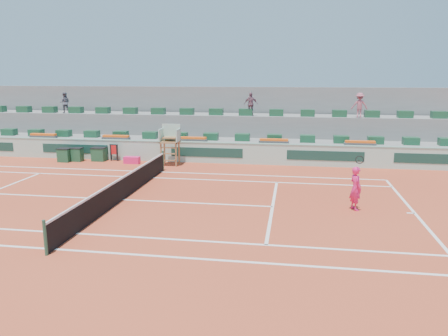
{
  "coord_description": "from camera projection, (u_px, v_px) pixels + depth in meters",
  "views": [
    {
      "loc": [
        7.13,
        -17.09,
        5.27
      ],
      "look_at": [
        4.0,
        2.5,
        1.0
      ],
      "focal_mm": 35.0,
      "sensor_mm": 36.0,
      "label": 1
    }
  ],
  "objects": [
    {
      "name": "flower_planters",
      "position": [
        154.0,
        138.0,
        27.34
      ],
      "size": [
        26.8,
        0.36,
        0.28
      ],
      "color": "#4A4A4A",
      "rests_on": "seating_tier_lower"
    },
    {
      "name": "seating_tier_lower",
      "position": [
        184.0,
        146.0,
        28.91
      ],
      "size": [
        36.0,
        4.0,
        1.2
      ],
      "primitive_type": "cube",
      "color": "gray",
      "rests_on": "ground"
    },
    {
      "name": "tennis_net",
      "position": [
        122.0,
        188.0,
        18.59
      ],
      "size": [
        0.1,
        11.97,
        1.1
      ],
      "color": "black",
      "rests_on": "ground"
    },
    {
      "name": "seat_row_lower",
      "position": [
        180.0,
        136.0,
        27.87
      ],
      "size": [
        32.9,
        0.6,
        0.44
      ],
      "color": "#194C2D",
      "rests_on": "seating_tier_lower"
    },
    {
      "name": "court_lines",
      "position": [
        123.0,
        200.0,
        18.7
      ],
      "size": [
        23.89,
        11.09,
        0.01
      ],
      "color": "white",
      "rests_on": "ground"
    },
    {
      "name": "drink_cooler_b",
      "position": [
        77.0,
        154.0,
        26.91
      ],
      "size": [
        0.65,
        0.56,
        0.84
      ],
      "color": "#184A2D",
      "rests_on": "ground"
    },
    {
      "name": "drink_cooler_c",
      "position": [
        65.0,
        155.0,
        26.77
      ],
      "size": [
        0.76,
        0.66,
        0.84
      ],
      "color": "#184A2D",
      "rests_on": "ground"
    },
    {
      "name": "advertising_hoarding",
      "position": [
        175.0,
        151.0,
        26.77
      ],
      "size": [
        36.0,
        0.34,
        1.26
      ],
      "color": "#A4CFBB",
      "rests_on": "ground"
    },
    {
      "name": "drink_cooler_a",
      "position": [
        99.0,
        154.0,
        27.04
      ],
      "size": [
        0.84,
        0.73,
        0.84
      ],
      "color": "#184A2D",
      "rests_on": "ground"
    },
    {
      "name": "umpire_chair",
      "position": [
        170.0,
        139.0,
        25.62
      ],
      "size": [
        1.1,
        0.9,
        2.4
      ],
      "color": "brown",
      "rests_on": "ground"
    },
    {
      "name": "tennis_player",
      "position": [
        356.0,
        188.0,
        17.17
      ],
      "size": [
        0.63,
        0.94,
        2.28
      ],
      "color": "#F72070",
      "rests_on": "ground"
    },
    {
      "name": "stadium_back_wall",
      "position": [
        194.0,
        117.0,
        31.66
      ],
      "size": [
        36.0,
        0.4,
        4.4
      ],
      "primitive_type": "cube",
      "color": "gray",
      "rests_on": "ground"
    },
    {
      "name": "spectator_mid",
      "position": [
        251.0,
        104.0,
        28.45
      ],
      "size": [
        0.95,
        0.54,
        1.53
      ],
      "primitive_type": "imported",
      "rotation": [
        0.0,
        0.0,
        3.34
      ],
      "color": "#7A5161",
      "rests_on": "seating_tier_upper"
    },
    {
      "name": "spectator_right",
      "position": [
        359.0,
        105.0,
        27.29
      ],
      "size": [
        1.01,
        0.59,
        1.55
      ],
      "primitive_type": "imported",
      "rotation": [
        0.0,
        0.0,
        3.13
      ],
      "color": "#A65362",
      "rests_on": "seating_tier_upper"
    },
    {
      "name": "ground",
      "position": [
        123.0,
        200.0,
        18.7
      ],
      "size": [
        90.0,
        90.0,
        0.0
      ],
      "primitive_type": "plane",
      "color": "#AC3B21",
      "rests_on": "ground"
    },
    {
      "name": "towel_rack",
      "position": [
        114.0,
        151.0,
        26.99
      ],
      "size": [
        0.52,
        0.09,
        1.03
      ],
      "color": "black",
      "rests_on": "ground"
    },
    {
      "name": "player_bag",
      "position": [
        132.0,
        160.0,
        26.26
      ],
      "size": [
        0.94,
        0.42,
        0.42
      ],
      "primitive_type": "cube",
      "color": "#F72070",
      "rests_on": "ground"
    },
    {
      "name": "seat_row_upper",
      "position": [
        187.0,
        111.0,
        29.4
      ],
      "size": [
        32.9,
        0.6,
        0.44
      ],
      "color": "#194C2D",
      "rests_on": "seating_tier_upper"
    },
    {
      "name": "seating_tier_upper",
      "position": [
        189.0,
        133.0,
        30.3
      ],
      "size": [
        36.0,
        2.4,
        2.6
      ],
      "primitive_type": "cube",
      "color": "gray",
      "rests_on": "ground"
    },
    {
      "name": "spectator_left",
      "position": [
        65.0,
        103.0,
        30.48
      ],
      "size": [
        0.84,
        0.74,
        1.45
      ],
      "primitive_type": "imported",
      "rotation": [
        0.0,
        0.0,
        3.46
      ],
      "color": "#51535F",
      "rests_on": "seating_tier_upper"
    }
  ]
}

